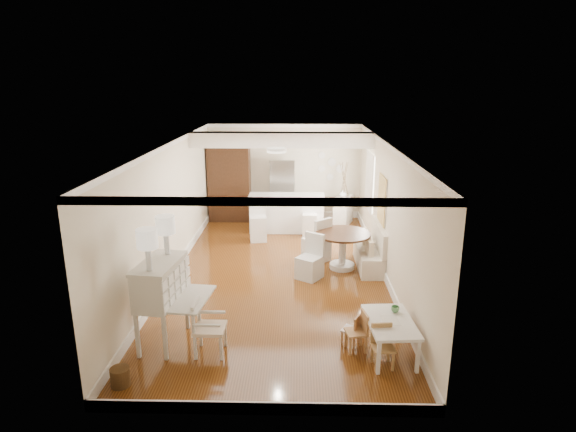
{
  "coord_description": "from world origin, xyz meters",
  "views": [
    {
      "loc": [
        0.42,
        -9.59,
        4.04
      ],
      "look_at": [
        0.2,
        0.3,
        1.23
      ],
      "focal_mm": 30.0,
      "sensor_mm": 36.0,
      "label": 1
    }
  ],
  "objects_px": {
    "kids_chair_b": "(351,329)",
    "bar_stool_right": "(310,218)",
    "kids_chair_c": "(383,347)",
    "wicker_basket": "(120,377)",
    "dining_table": "(342,251)",
    "bar_stool_left": "(258,221)",
    "gustavian_armchair": "(210,327)",
    "pantry_cabinet": "(230,182)",
    "fridge": "(294,191)",
    "kids_chair_a": "(356,332)",
    "breakfast_counter": "(287,213)",
    "sideboard": "(343,210)",
    "slip_chair_near": "(310,257)",
    "kids_table": "(389,337)",
    "slip_chair_far": "(316,239)",
    "secretary_bureau": "(162,303)"
  },
  "relations": [
    {
      "from": "breakfast_counter",
      "to": "sideboard",
      "type": "bearing_deg",
      "value": 23.31
    },
    {
      "from": "secretary_bureau",
      "to": "breakfast_counter",
      "type": "height_order",
      "value": "secretary_bureau"
    },
    {
      "from": "breakfast_counter",
      "to": "sideboard",
      "type": "height_order",
      "value": "breakfast_counter"
    },
    {
      "from": "sideboard",
      "to": "kids_chair_c",
      "type": "bearing_deg",
      "value": -70.99
    },
    {
      "from": "wicker_basket",
      "to": "bar_stool_right",
      "type": "relative_size",
      "value": 0.28
    },
    {
      "from": "kids_chair_b",
      "to": "kids_chair_c",
      "type": "xyz_separation_m",
      "value": [
        0.4,
        -0.61,
        0.06
      ]
    },
    {
      "from": "slip_chair_far",
      "to": "sideboard",
      "type": "relative_size",
      "value": 1.21
    },
    {
      "from": "kids_table",
      "to": "kids_chair_b",
      "type": "xyz_separation_m",
      "value": [
        -0.56,
        0.27,
        -0.02
      ]
    },
    {
      "from": "dining_table",
      "to": "breakfast_counter",
      "type": "relative_size",
      "value": 0.59
    },
    {
      "from": "fridge",
      "to": "kids_chair_b",
      "type": "bearing_deg",
      "value": -82.17
    },
    {
      "from": "bar_stool_left",
      "to": "wicker_basket",
      "type": "bearing_deg",
      "value": -110.87
    },
    {
      "from": "bar_stool_left",
      "to": "fridge",
      "type": "xyz_separation_m",
      "value": [
        0.92,
        1.89,
        0.38
      ]
    },
    {
      "from": "fridge",
      "to": "wicker_basket",
      "type": "bearing_deg",
      "value": -105.88
    },
    {
      "from": "pantry_cabinet",
      "to": "kids_table",
      "type": "bearing_deg",
      "value": -64.77
    },
    {
      "from": "wicker_basket",
      "to": "kids_table",
      "type": "height_order",
      "value": "kids_table"
    },
    {
      "from": "slip_chair_far",
      "to": "bar_stool_right",
      "type": "height_order",
      "value": "slip_chair_far"
    },
    {
      "from": "slip_chair_far",
      "to": "fridge",
      "type": "xyz_separation_m",
      "value": [
        -0.54,
        3.25,
        0.38
      ]
    },
    {
      "from": "dining_table",
      "to": "bar_stool_right",
      "type": "relative_size",
      "value": 1.27
    },
    {
      "from": "kids_chair_a",
      "to": "kids_chair_c",
      "type": "height_order",
      "value": "kids_chair_c"
    },
    {
      "from": "kids_chair_a",
      "to": "bar_stool_right",
      "type": "bearing_deg",
      "value": 174.88
    },
    {
      "from": "kids_chair_b",
      "to": "bar_stool_right",
      "type": "relative_size",
      "value": 0.55
    },
    {
      "from": "kids_chair_a",
      "to": "dining_table",
      "type": "relative_size",
      "value": 0.53
    },
    {
      "from": "kids_chair_c",
      "to": "sideboard",
      "type": "relative_size",
      "value": 0.75
    },
    {
      "from": "slip_chair_near",
      "to": "sideboard",
      "type": "height_order",
      "value": "slip_chair_near"
    },
    {
      "from": "secretary_bureau",
      "to": "wicker_basket",
      "type": "height_order",
      "value": "secretary_bureau"
    },
    {
      "from": "slip_chair_far",
      "to": "fridge",
      "type": "relative_size",
      "value": 0.57
    },
    {
      "from": "fridge",
      "to": "kids_chair_c",
      "type": "bearing_deg",
      "value": -79.8
    },
    {
      "from": "gustavian_armchair",
      "to": "slip_chair_near",
      "type": "bearing_deg",
      "value": -27.4
    },
    {
      "from": "kids_chair_c",
      "to": "bar_stool_right",
      "type": "bearing_deg",
      "value": 93.24
    },
    {
      "from": "wicker_basket",
      "to": "bar_stool_right",
      "type": "bearing_deg",
      "value": 67.79
    },
    {
      "from": "bar_stool_right",
      "to": "kids_chair_a",
      "type": "bearing_deg",
      "value": -82.51
    },
    {
      "from": "gustavian_armchair",
      "to": "slip_chair_far",
      "type": "relative_size",
      "value": 0.83
    },
    {
      "from": "gustavian_armchair",
      "to": "pantry_cabinet",
      "type": "height_order",
      "value": "pantry_cabinet"
    },
    {
      "from": "bar_stool_left",
      "to": "dining_table",
      "type": "bearing_deg",
      "value": -51.05
    },
    {
      "from": "kids_chair_c",
      "to": "wicker_basket",
      "type": "bearing_deg",
      "value": -177.02
    },
    {
      "from": "kids_chair_a",
      "to": "slip_chair_far",
      "type": "height_order",
      "value": "slip_chair_far"
    },
    {
      "from": "kids_table",
      "to": "slip_chair_near",
      "type": "height_order",
      "value": "slip_chair_near"
    },
    {
      "from": "wicker_basket",
      "to": "dining_table",
      "type": "height_order",
      "value": "dining_table"
    },
    {
      "from": "secretary_bureau",
      "to": "wicker_basket",
      "type": "xyz_separation_m",
      "value": [
        -0.3,
        -1.15,
        -0.55
      ]
    },
    {
      "from": "gustavian_armchair",
      "to": "kids_chair_b",
      "type": "bearing_deg",
      "value": -81.34
    },
    {
      "from": "wicker_basket",
      "to": "slip_chair_near",
      "type": "bearing_deg",
      "value": 54.75
    },
    {
      "from": "kids_table",
      "to": "dining_table",
      "type": "bearing_deg",
      "value": 96.84
    },
    {
      "from": "gustavian_armchair",
      "to": "slip_chair_near",
      "type": "xyz_separation_m",
      "value": [
        1.57,
        2.91,
        0.04
      ]
    },
    {
      "from": "kids_chair_c",
      "to": "fridge",
      "type": "relative_size",
      "value": 0.36
    },
    {
      "from": "kids_table",
      "to": "bar_stool_left",
      "type": "height_order",
      "value": "bar_stool_left"
    },
    {
      "from": "secretary_bureau",
      "to": "kids_chair_c",
      "type": "distance_m",
      "value": 3.43
    },
    {
      "from": "wicker_basket",
      "to": "bar_stool_left",
      "type": "xyz_separation_m",
      "value": [
        1.38,
        6.19,
        0.39
      ]
    },
    {
      "from": "secretary_bureau",
      "to": "gustavian_armchair",
      "type": "relative_size",
      "value": 1.6
    },
    {
      "from": "kids_table",
      "to": "dining_table",
      "type": "distance_m",
      "value": 3.48
    },
    {
      "from": "kids_chair_b",
      "to": "slip_chair_near",
      "type": "relative_size",
      "value": 0.55
    }
  ]
}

